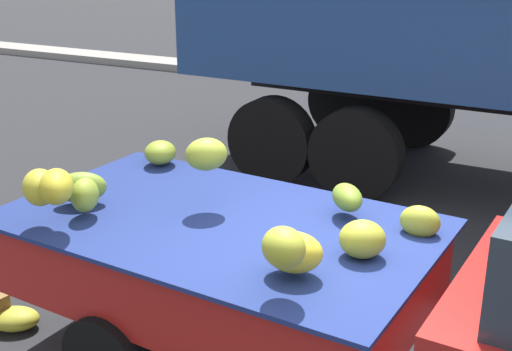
{
  "coord_description": "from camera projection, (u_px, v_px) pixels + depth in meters",
  "views": [
    {
      "loc": [
        1.14,
        -3.72,
        2.91
      ],
      "look_at": [
        -0.86,
        0.23,
        1.32
      ],
      "focal_mm": 47.23,
      "sensor_mm": 36.0,
      "label": 1
    }
  ],
  "objects": [
    {
      "name": "fallen_banana_bunch_near_tailgate",
      "position": [
        14.0,
        319.0,
        5.24
      ],
      "size": [
        0.47,
        0.41,
        0.17
      ],
      "primitive_type": "ellipsoid",
      "rotation": [
        0.0,
        0.0,
        3.56
      ],
      "color": "gold",
      "rests_on": "ground"
    }
  ]
}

